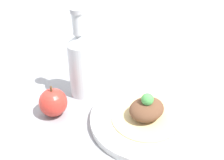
{
  "coord_description": "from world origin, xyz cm",
  "views": [
    {
      "loc": [
        -35.64,
        -46.48,
        55.5
      ],
      "look_at": [
        0.91,
        4.86,
        8.96
      ],
      "focal_mm": 50.0,
      "sensor_mm": 36.0,
      "label": 1
    }
  ],
  "objects_px": {
    "plated_food": "(146,111)",
    "apple": "(53,102)",
    "cider_bottle": "(80,63)",
    "plate": "(146,119)"
  },
  "relations": [
    {
      "from": "plate",
      "to": "apple",
      "type": "bearing_deg",
      "value": 135.89
    },
    {
      "from": "plated_food",
      "to": "cider_bottle",
      "type": "height_order",
      "value": "cider_bottle"
    },
    {
      "from": "plated_food",
      "to": "cider_bottle",
      "type": "distance_m",
      "value": 0.22
    },
    {
      "from": "plate",
      "to": "apple",
      "type": "xyz_separation_m",
      "value": [
        -0.17,
        0.17,
        0.02
      ]
    },
    {
      "from": "plated_food",
      "to": "apple",
      "type": "height_order",
      "value": "plated_food"
    },
    {
      "from": "plated_food",
      "to": "plate",
      "type": "bearing_deg",
      "value": -63.43
    },
    {
      "from": "plate",
      "to": "cider_bottle",
      "type": "bearing_deg",
      "value": 109.07
    },
    {
      "from": "plate",
      "to": "apple",
      "type": "distance_m",
      "value": 0.24
    },
    {
      "from": "cider_bottle",
      "to": "apple",
      "type": "bearing_deg",
      "value": -163.26
    },
    {
      "from": "plate",
      "to": "cider_bottle",
      "type": "distance_m",
      "value": 0.23
    }
  ]
}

